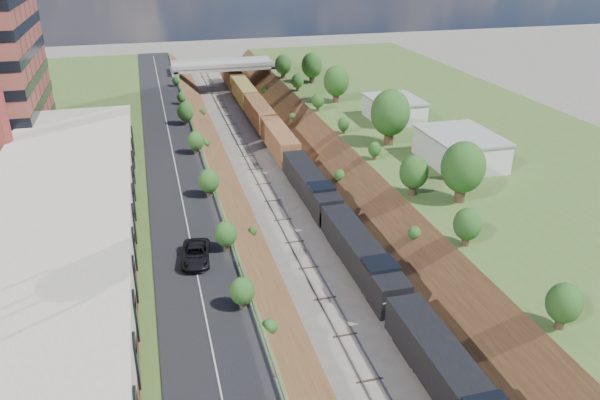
{
  "coord_description": "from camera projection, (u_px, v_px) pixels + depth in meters",
  "views": [
    {
      "loc": [
        -18.32,
        -17.39,
        34.42
      ],
      "look_at": [
        -2.15,
        43.23,
        6.0
      ],
      "focal_mm": 35.0,
      "sensor_mm": 36.0,
      "label": 1
    }
  ],
  "objects": [
    {
      "name": "road",
      "position": [
        176.0,
        168.0,
        80.89
      ],
      "size": [
        8.0,
        180.0,
        0.1
      ],
      "primitive_type": "cube",
      "color": "black",
      "rests_on": "platform_left"
    },
    {
      "name": "overpass",
      "position": [
        224.0,
        72.0,
        139.16
      ],
      "size": [
        24.5,
        8.3,
        7.4
      ],
      "color": "gray",
      "rests_on": "ground"
    },
    {
      "name": "white_building_near",
      "position": [
        460.0,
        149.0,
        82.2
      ],
      "size": [
        9.0,
        12.0,
        4.0
      ],
      "primitive_type": "cube",
      "color": "silver",
      "rests_on": "platform_right"
    },
    {
      "name": "freight_train",
      "position": [
        283.0,
        146.0,
        96.71
      ],
      "size": [
        3.26,
        130.99,
        4.82
      ],
      "color": "black",
      "rests_on": "ground"
    },
    {
      "name": "embankment_left",
      "position": [
        211.0,
        198.0,
        84.03
      ],
      "size": [
        10.0,
        180.0,
        10.0
      ],
      "primitive_type": "cube",
      "rotation": [
        0.0,
        0.79,
        0.0
      ],
      "color": "brown",
      "rests_on": "ground"
    },
    {
      "name": "commercial_building",
      "position": [
        59.0,
        226.0,
        57.17
      ],
      "size": [
        14.3,
        62.3,
        7.0
      ],
      "color": "maroon",
      "rests_on": "platform_left"
    },
    {
      "name": "platform_left",
      "position": [
        44.0,
        198.0,
        77.84
      ],
      "size": [
        44.0,
        180.0,
        5.0
      ],
      "primitive_type": "cube",
      "color": "#455E27",
      "rests_on": "ground"
    },
    {
      "name": "embankment_right",
      "position": [
        355.0,
        183.0,
        89.2
      ],
      "size": [
        10.0,
        180.0,
        10.0
      ],
      "primitive_type": "cube",
      "rotation": [
        0.0,
        0.79,
        0.0
      ],
      "color": "brown",
      "rests_on": "ground"
    },
    {
      "name": "white_building_far",
      "position": [
        394.0,
        110.0,
        101.53
      ],
      "size": [
        8.0,
        10.0,
        3.6
      ],
      "primitive_type": "cube",
      "color": "silver",
      "rests_on": "platform_right"
    },
    {
      "name": "guardrail",
      "position": [
        205.0,
        163.0,
        81.48
      ],
      "size": [
        0.1,
        171.0,
        0.7
      ],
      "color": "#99999E",
      "rests_on": "platform_left"
    },
    {
      "name": "suv",
      "position": [
        196.0,
        254.0,
        57.38
      ],
      "size": [
        3.44,
        6.11,
        1.61
      ],
      "primitive_type": "imported",
      "rotation": [
        0.0,
        0.0,
        -0.14
      ],
      "color": "black",
      "rests_on": "road"
    },
    {
      "name": "rail_right_track",
      "position": [
        302.0,
        188.0,
        87.19
      ],
      "size": [
        1.58,
        180.0,
        0.18
      ],
      "primitive_type": "cube",
      "color": "gray",
      "rests_on": "ground"
    },
    {
      "name": "tree_left_crest",
      "position": [
        257.0,
        319.0,
        45.74
      ],
      "size": [
        2.45,
        2.45,
        3.55
      ],
      "color": "#473323",
      "rests_on": "platform_left"
    },
    {
      "name": "platform_right",
      "position": [
        485.0,
        155.0,
        93.33
      ],
      "size": [
        44.0,
        180.0,
        5.0
      ],
      "primitive_type": "cube",
      "color": "#455E27",
      "rests_on": "ground"
    },
    {
      "name": "rail_left_track",
      "position": [
        268.0,
        191.0,
        85.97
      ],
      "size": [
        1.58,
        180.0,
        0.18
      ],
      "primitive_type": "cube",
      "color": "gray",
      "rests_on": "ground"
    },
    {
      "name": "tree_right_large",
      "position": [
        463.0,
        168.0,
        69.13
      ],
      "size": [
        5.25,
        5.25,
        7.61
      ],
      "color": "#473323",
      "rests_on": "platform_right"
    }
  ]
}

